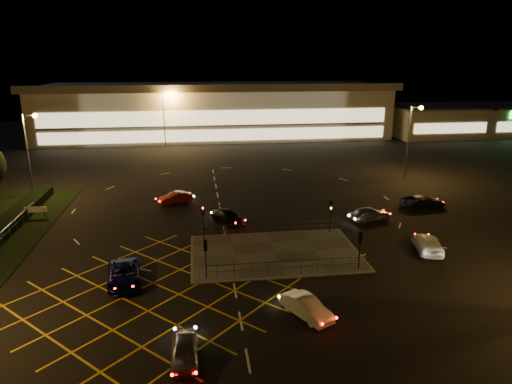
{
  "coord_description": "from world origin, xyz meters",
  "views": [
    {
      "loc": [
        -4.44,
        -37.54,
        16.28
      ],
      "look_at": [
        1.95,
        9.96,
        2.0
      ],
      "focal_mm": 32.0,
      "sensor_mm": 36.0,
      "label": 1
    }
  ],
  "objects": [
    {
      "name": "ground",
      "position": [
        0.0,
        0.0,
        0.0
      ],
      "size": [
        180.0,
        180.0,
        0.0
      ],
      "primitive_type": "plane",
      "color": "black",
      "rests_on": "ground"
    },
    {
      "name": "pedestrian_island",
      "position": [
        2.0,
        -2.0,
        0.06
      ],
      "size": [
        14.0,
        9.0,
        0.12
      ],
      "primitive_type": "cube",
      "color": "#4C4944",
      "rests_on": "ground"
    },
    {
      "name": "hedge",
      "position": [
        -23.0,
        6.0,
        0.5
      ],
      "size": [
        2.0,
        26.0,
        1.0
      ],
      "primitive_type": "cube",
      "color": "black",
      "rests_on": "ground"
    },
    {
      "name": "supermarket",
      "position": [
        0.0,
        61.95,
        5.31
      ],
      "size": [
        72.0,
        26.5,
        10.5
      ],
      "color": "beige",
      "rests_on": "ground"
    },
    {
      "name": "retail_unit_a",
      "position": [
        46.0,
        53.97,
        3.21
      ],
      "size": [
        18.8,
        14.8,
        6.35
      ],
      "color": "beige",
      "rests_on": "ground"
    },
    {
      "name": "retail_unit_b",
      "position": [
        62.0,
        53.96,
        3.22
      ],
      "size": [
        14.8,
        14.8,
        6.35
      ],
      "color": "beige",
      "rests_on": "ground"
    },
    {
      "name": "streetlight_nw",
      "position": [
        -23.56,
        18.0,
        6.56
      ],
      "size": [
        1.78,
        0.56,
        10.03
      ],
      "color": "slate",
      "rests_on": "ground"
    },
    {
      "name": "streetlight_ne",
      "position": [
        24.44,
        20.0,
        6.56
      ],
      "size": [
        1.78,
        0.56,
        10.03
      ],
      "color": "slate",
      "rests_on": "ground"
    },
    {
      "name": "streetlight_far_left",
      "position": [
        -9.56,
        48.0,
        6.56
      ],
      "size": [
        1.78,
        0.56,
        10.03
      ],
      "color": "slate",
      "rests_on": "ground"
    },
    {
      "name": "streetlight_far_right",
      "position": [
        30.44,
        50.0,
        6.56
      ],
      "size": [
        1.78,
        0.56,
        10.03
      ],
      "color": "slate",
      "rests_on": "ground"
    },
    {
      "name": "signal_sw",
      "position": [
        -4.0,
        -5.99,
        2.37
      ],
      "size": [
        0.28,
        0.3,
        3.15
      ],
      "rotation": [
        0.0,
        0.0,
        3.14
      ],
      "color": "black",
      "rests_on": "pedestrian_island"
    },
    {
      "name": "signal_se",
      "position": [
        8.0,
        -5.99,
        2.37
      ],
      "size": [
        0.28,
        0.3,
        3.15
      ],
      "rotation": [
        0.0,
        0.0,
        3.14
      ],
      "color": "black",
      "rests_on": "pedestrian_island"
    },
    {
      "name": "signal_nw",
      "position": [
        -4.0,
        1.99,
        2.37
      ],
      "size": [
        0.28,
        0.3,
        3.15
      ],
      "color": "black",
      "rests_on": "pedestrian_island"
    },
    {
      "name": "signal_ne",
      "position": [
        8.0,
        1.99,
        2.37
      ],
      "size": [
        0.28,
        0.3,
        3.15
      ],
      "color": "black",
      "rests_on": "pedestrian_island"
    },
    {
      "name": "car_near_silver",
      "position": [
        -5.48,
        -15.45,
        0.64
      ],
      "size": [
        1.52,
        3.78,
        1.29
      ],
      "primitive_type": "imported",
      "rotation": [
        0.0,
        0.0,
        0.0
      ],
      "color": "#B0B1B8",
      "rests_on": "ground"
    },
    {
      "name": "car_queue_white",
      "position": [
        2.31,
        -11.97,
        0.65
      ],
      "size": [
        3.09,
        4.15,
        1.31
      ],
      "primitive_type": "imported",
      "rotation": [
        0.0,
        0.0,
        0.49
      ],
      "color": "white",
      "rests_on": "ground"
    },
    {
      "name": "car_left_blue",
      "position": [
        -10.1,
        -5.74,
        0.7
      ],
      "size": [
        2.98,
        5.29,
        1.39
      ],
      "primitive_type": "imported",
      "rotation": [
        0.0,
        0.0,
        0.14
      ],
      "color": "#0B0C42",
      "rests_on": "ground"
    },
    {
      "name": "car_far_dkgrey",
      "position": [
        -1.44,
        6.21,
        0.62
      ],
      "size": [
        3.75,
        4.58,
        1.25
      ],
      "primitive_type": "imported",
      "rotation": [
        0.0,
        0.0,
        0.55
      ],
      "color": "black",
      "rests_on": "ground"
    },
    {
      "name": "car_right_silver",
      "position": [
        13.05,
        4.79,
        0.74
      ],
      "size": [
        4.6,
        2.63,
        1.47
      ],
      "primitive_type": "imported",
      "rotation": [
        0.0,
        0.0,
        1.79
      ],
      "color": "#9EA0A4",
      "rests_on": "ground"
    },
    {
      "name": "car_circ_red",
      "position": [
        -7.01,
        13.47,
        0.64
      ],
      "size": [
        4.08,
        2.83,
        1.28
      ],
      "primitive_type": "imported",
      "rotation": [
        0.0,
        0.0,
        5.14
      ],
      "color": "maroon",
      "rests_on": "ground"
    },
    {
      "name": "car_east_grey",
      "position": [
        20.58,
        8.14,
        0.69
      ],
      "size": [
        5.03,
        2.44,
        1.38
      ],
      "primitive_type": "imported",
      "rotation": [
        0.0,
        0.0,
        1.6
      ],
      "color": "black",
      "rests_on": "ground"
    },
    {
      "name": "car_approach_white",
      "position": [
        15.24,
        -3.21,
        0.71
      ],
      "size": [
        3.05,
        5.19,
        1.41
      ],
      "primitive_type": "imported",
      "rotation": [
        0.0,
        0.0,
        2.91
      ],
      "color": "silver",
      "rests_on": "ground"
    }
  ]
}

